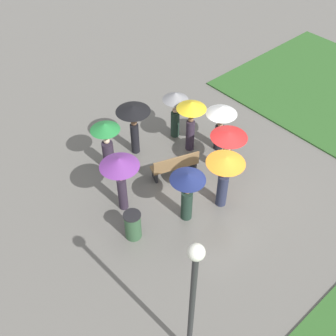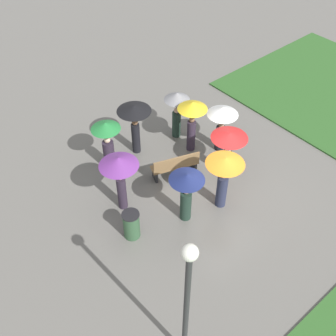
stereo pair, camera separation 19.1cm
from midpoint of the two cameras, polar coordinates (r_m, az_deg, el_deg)
The scene contains 13 objects.
ground_plane at distance 13.68m, azimuth 7.44°, elevation -2.93°, with size 90.00×90.00×0.00m, color #66635E.
park_bench at distance 13.70m, azimuth 1.40°, elevation 0.35°, with size 1.62×0.93×0.90m.
lamp_post at distance 8.31m, azimuth 3.32°, elevation -16.48°, with size 0.32×0.32×4.13m.
trash_bin at distance 12.06m, azimuth -4.52°, elevation -7.68°, with size 0.51×0.51×0.93m.
crowd_person_red at distance 13.34m, azimuth 8.64°, elevation 3.49°, with size 1.18×1.18×1.72m.
crowd_person_purple at distance 11.99m, azimuth -6.17°, elevation -0.08°, with size 1.15×1.15×2.03m.
crowd_person_green at distance 13.61m, azimuth -7.87°, elevation 4.00°, with size 0.95×0.95×1.88m.
crowd_person_grey at distance 14.78m, azimuth 1.57°, elevation 8.48°, with size 0.90×0.90×1.85m.
crowd_person_navy at distance 11.88m, azimuth 2.97°, elevation -2.72°, with size 1.02×1.02×1.80m.
crowd_person_yellow at distance 14.10m, azimuth 3.68°, elevation 7.20°, with size 1.00×1.00×2.00m.
crowd_person_white at distance 14.29m, azimuth 7.72°, elevation 6.75°, with size 1.06×1.06×1.79m.
crowd_person_orange at distance 12.22m, azimuth 8.07°, elevation -0.32°, with size 1.14×1.14×1.95m.
crowd_person_black at distance 13.99m, azimuth -4.18°, elevation 7.01°, with size 1.15×1.15×1.95m.
Camera 2 is at (7.29, 5.99, 9.89)m, focal length 45.00 mm.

